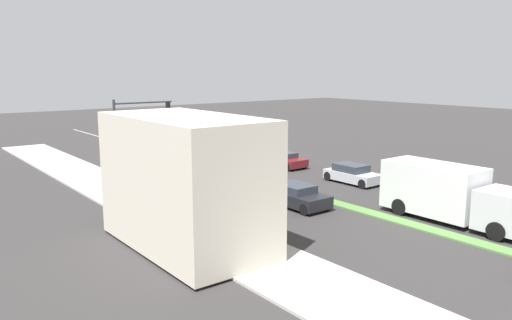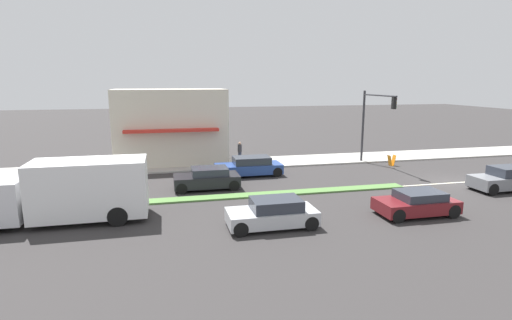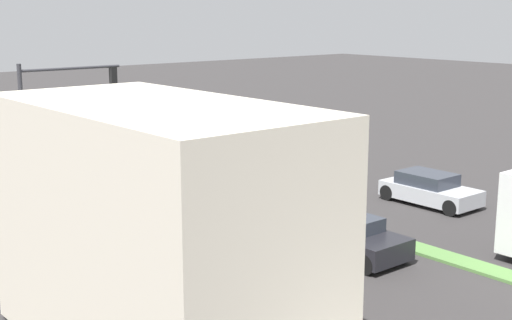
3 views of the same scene
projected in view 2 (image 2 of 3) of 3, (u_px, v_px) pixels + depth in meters
name	position (u px, v px, depth m)	size (l,w,h in m)	color
ground_plane	(170.00, 201.00, 21.74)	(160.00, 160.00, 0.00)	#333030
sidewalk_right	(161.00, 167.00, 30.22)	(4.00, 73.00, 0.12)	#B2AFA8
lane_marking_center	(455.00, 183.00, 25.74)	(0.16, 60.00, 0.01)	beige
building_corner_store	(171.00, 126.00, 31.28)	(5.01, 8.50, 5.72)	beige
traffic_signal_main	(373.00, 115.00, 30.24)	(4.59, 0.34, 5.60)	#333338
pedestrian	(240.00, 151.00, 31.69)	(0.34, 0.34, 1.61)	#282D42
warning_aframe_sign	(391.00, 160.00, 30.84)	(0.45, 0.53, 0.84)	orange
delivery_truck	(70.00, 191.00, 18.35)	(2.44, 7.50, 2.87)	silver
sedan_dark	(207.00, 178.00, 24.23)	(1.92, 3.92, 1.30)	black
suv_grey	(510.00, 179.00, 23.93)	(1.77, 4.57, 1.43)	slate
coupe_blue	(249.00, 166.00, 27.61)	(1.89, 4.55, 1.32)	#284793
sedan_silver	(273.00, 213.00, 17.82)	(1.85, 3.99, 1.30)	#B7BABF
sedan_maroon	(417.00, 203.00, 19.45)	(1.89, 3.83, 1.19)	maroon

